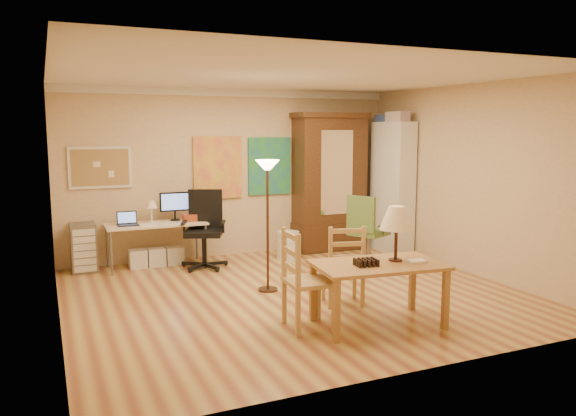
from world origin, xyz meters
name	(u,v)px	position (x,y,z in m)	size (l,w,h in m)	color
floor	(295,294)	(0.00, 0.00, 0.00)	(5.50, 5.50, 0.00)	brown
crown_molding	(232,93)	(0.00, 2.46, 2.64)	(5.50, 0.08, 0.12)	white
corkboard	(100,167)	(-2.05, 2.47, 1.50)	(0.90, 0.04, 0.62)	tan
art_panel_left	(218,168)	(-0.25, 2.47, 1.45)	(0.80, 0.04, 1.00)	yellow
art_panel_right	(270,166)	(0.65, 2.47, 1.45)	(0.75, 0.04, 0.95)	teal
dining_table	(385,251)	(0.42, -1.37, 0.80)	(1.42, 0.94, 1.26)	olive
ladder_chair_back	(344,268)	(0.34, -0.63, 0.45)	(0.54, 0.53, 0.97)	tan
ladder_chair_left	(306,283)	(-0.40, -1.16, 0.49)	(0.49, 0.51, 1.05)	tan
torchiere_lamp	(267,186)	(-0.25, 0.28, 1.35)	(0.31, 0.31, 1.68)	#3C2418
computer_desk	(158,240)	(-1.30, 2.15, 0.41)	(1.46, 0.64, 1.11)	beige
office_chair_black	(205,247)	(-0.67, 1.81, 0.31)	(0.71, 0.71, 1.16)	black
office_chair_green	(367,246)	(1.64, 0.95, 0.29)	(0.67, 0.66, 1.08)	slate
drawer_cart	(84,248)	(-2.35, 2.28, 0.35)	(0.35, 0.42, 0.71)	slate
armoire	(329,191)	(1.65, 2.24, 1.02)	(1.27, 0.60, 2.34)	black
bookshelf	(392,188)	(2.55, 1.66, 1.09)	(0.33, 0.87, 2.18)	white
wastebin	(288,245)	(0.70, 1.81, 0.22)	(0.36, 0.36, 0.45)	silver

